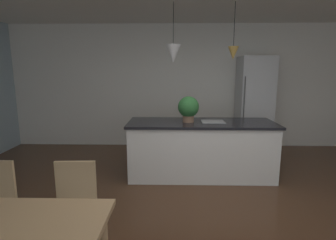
{
  "coord_description": "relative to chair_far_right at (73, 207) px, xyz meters",
  "views": [
    {
      "loc": [
        -0.42,
        -2.72,
        1.71
      ],
      "look_at": [
        -0.5,
        0.56,
        1.09
      ],
      "focal_mm": 28.22,
      "sensor_mm": 36.0,
      "label": 1
    }
  ],
  "objects": [
    {
      "name": "pendant_over_island_main",
      "position": [
        0.91,
        1.92,
        1.48
      ],
      "size": [
        0.22,
        0.22,
        0.88
      ],
      "color": "black"
    },
    {
      "name": "chair_far_right",
      "position": [
        0.0,
        0.0,
        0.0
      ],
      "size": [
        0.42,
        0.42,
        0.87
      ],
      "color": "tan",
      "rests_on": "ground_plane"
    },
    {
      "name": "pendant_over_island_aux",
      "position": [
        1.82,
        1.92,
        1.49
      ],
      "size": [
        0.16,
        0.16,
        0.83
      ],
      "color": "black"
    },
    {
      "name": "potted_plant_on_island",
      "position": [
        1.15,
        1.92,
        0.65
      ],
      "size": [
        0.33,
        0.33,
        0.41
      ],
      "color": "#8C664C",
      "rests_on": "kitchen_island"
    },
    {
      "name": "kitchen_island",
      "position": [
        1.36,
        1.92,
        -0.01
      ],
      "size": [
        2.33,
        0.83,
        0.91
      ],
      "color": "white",
      "rests_on": "ground_plane"
    },
    {
      "name": "refrigerator",
      "position": [
        2.62,
        3.37,
        0.52
      ],
      "size": [
        0.68,
        0.67,
        1.99
      ],
      "color": "silver",
      "rests_on": "ground_plane"
    },
    {
      "name": "ground_plane",
      "position": [
        1.35,
        0.51,
        -0.49
      ],
      "size": [
        10.0,
        8.4,
        0.04
      ],
      "primitive_type": "cube",
      "color": "#4C301E"
    },
    {
      "name": "wall_back_kitchen",
      "position": [
        1.35,
        3.77,
        0.88
      ],
      "size": [
        10.0,
        0.12,
        2.7
      ],
      "primitive_type": "cube",
      "color": "white",
      "rests_on": "ground_plane"
    }
  ]
}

